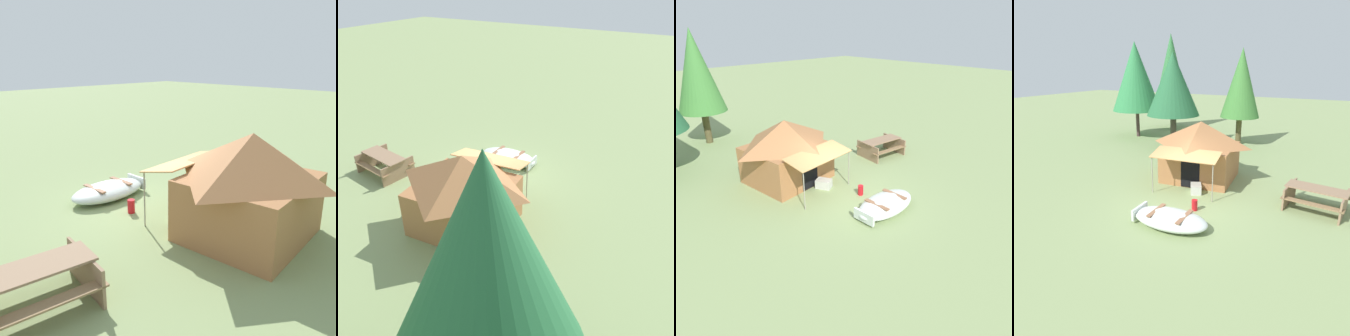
% 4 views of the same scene
% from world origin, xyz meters
% --- Properties ---
extents(ground_plane, '(80.00, 80.00, 0.00)m').
position_xyz_m(ground_plane, '(0.00, 0.00, 0.00)').
color(ground_plane, '#849760').
extents(beached_rowboat, '(2.39, 1.27, 0.46)m').
position_xyz_m(beached_rowboat, '(0.28, -1.56, 0.24)').
color(beached_rowboat, silver).
rests_on(beached_rowboat, ground_plane).
extents(canvas_cabin_tent, '(3.26, 3.84, 2.43)m').
position_xyz_m(canvas_cabin_tent, '(-0.63, 2.62, 1.26)').
color(canvas_cabin_tent, '#A56B40').
rests_on(canvas_cabin_tent, ground_plane).
extents(picnic_table, '(2.08, 1.68, 0.77)m').
position_xyz_m(picnic_table, '(4.01, 1.64, 0.48)').
color(picnic_table, '#8E6E52').
rests_on(picnic_table, ground_plane).
extents(cooler_box, '(0.61, 0.68, 0.34)m').
position_xyz_m(cooler_box, '(-0.11, 1.08, 0.17)').
color(cooler_box, silver).
rests_on(cooler_box, ground_plane).
extents(fuel_can, '(0.26, 0.26, 0.37)m').
position_xyz_m(fuel_can, '(0.48, -0.27, 0.18)').
color(fuel_can, red).
rests_on(fuel_can, ground_plane).
extents(pine_tree_side, '(3.02, 3.02, 5.32)m').
position_xyz_m(pine_tree_side, '(-4.22, 6.70, 3.59)').
color(pine_tree_side, '#433D33').
rests_on(pine_tree_side, ground_plane).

